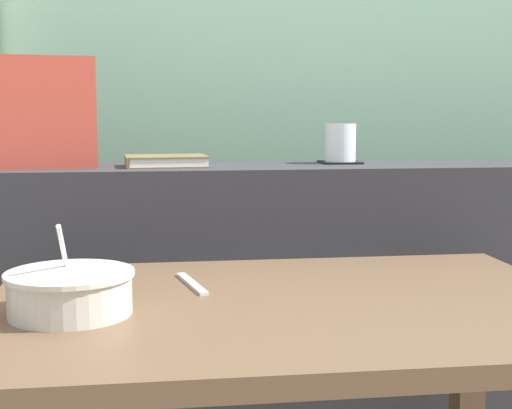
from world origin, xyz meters
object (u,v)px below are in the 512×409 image
at_px(coaster_square, 340,162).
at_px(juice_glass, 340,145).
at_px(fork_utensil, 192,284).
at_px(soup_bowl, 70,293).
at_px(breakfast_table, 290,363).
at_px(closed_book, 166,161).
at_px(throw_pillow, 25,113).

xyz_separation_m(coaster_square, juice_glass, (0.00, 0.00, 0.05)).
bearing_deg(fork_utensil, soup_bowl, -151.84).
bearing_deg(juice_glass, coaster_square, 0.00).
xyz_separation_m(breakfast_table, closed_book, (-0.20, 0.60, 0.31)).
bearing_deg(throw_pillow, breakfast_table, -48.76).
bearing_deg(coaster_square, breakfast_table, -111.19).
height_order(juice_glass, closed_book, juice_glass).
bearing_deg(throw_pillow, coaster_square, 3.06).
relative_size(breakfast_table, soup_bowl, 5.03).
relative_size(closed_book, soup_bowl, 1.01).
height_order(breakfast_table, closed_book, closed_book).
distance_m(coaster_square, juice_glass, 0.05).
xyz_separation_m(closed_book, fork_utensil, (0.04, -0.46, -0.20)).
bearing_deg(fork_utensil, closed_book, 82.52).
height_order(coaster_square, fork_utensil, coaster_square).
bearing_deg(breakfast_table, juice_glass, 68.81).
xyz_separation_m(breakfast_table, soup_bowl, (-0.36, -0.04, 0.15)).
bearing_deg(soup_bowl, closed_book, 75.53).
relative_size(coaster_square, soup_bowl, 0.49).
relative_size(coaster_square, throw_pillow, 0.31).
xyz_separation_m(closed_book, soup_bowl, (-0.16, -0.63, -0.17)).
height_order(breakfast_table, juice_glass, juice_glass).
bearing_deg(soup_bowl, fork_utensil, 40.39).
distance_m(juice_glass, closed_book, 0.45).
distance_m(throw_pillow, soup_bowl, 0.71).
bearing_deg(juice_glass, fork_utensil, -129.01).
distance_m(breakfast_table, juice_glass, 0.77).
xyz_separation_m(breakfast_table, coaster_square, (0.25, 0.64, 0.30)).
bearing_deg(coaster_square, throw_pillow, -176.94).
xyz_separation_m(coaster_square, soup_bowl, (-0.61, -0.68, -0.15)).
height_order(soup_bowl, fork_utensil, soup_bowl).
xyz_separation_m(juice_glass, throw_pillow, (-0.77, -0.04, 0.08)).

